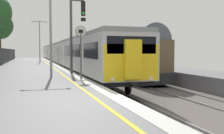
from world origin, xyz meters
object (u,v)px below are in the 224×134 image
(commuter_train_at_platform, at_px, (61,53))
(platform_lamp_mid, at_px, (51,21))
(signal_gantry, at_px, (75,27))
(speed_limit_sign, at_px, (81,46))
(background_tree_right, at_px, (0,27))
(freight_train_adjacent_track, at_px, (81,52))
(platform_lamp_far, at_px, (40,38))

(commuter_train_at_platform, relative_size, platform_lamp_mid, 10.47)
(platform_lamp_mid, bearing_deg, commuter_train_at_platform, 82.40)
(signal_gantry, relative_size, speed_limit_sign, 1.76)
(signal_gantry, bearing_deg, platform_lamp_mid, -128.47)
(speed_limit_sign, height_order, background_tree_right, background_tree_right)
(platform_lamp_mid, bearing_deg, signal_gantry, 51.53)
(freight_train_adjacent_track, xyz_separation_m, background_tree_right, (-12.72, -3.11, 3.73))
(commuter_train_at_platform, distance_m, background_tree_right, 9.78)
(background_tree_right, bearing_deg, signal_gantry, -73.50)
(freight_train_adjacent_track, distance_m, platform_lamp_mid, 30.75)
(platform_lamp_mid, bearing_deg, speed_limit_sign, -53.03)
(commuter_train_at_platform, bearing_deg, speed_limit_sign, -93.99)
(background_tree_right, bearing_deg, platform_lamp_far, -51.22)
(platform_lamp_mid, height_order, background_tree_right, background_tree_right)
(signal_gantry, distance_m, background_tree_right, 25.55)
(freight_train_adjacent_track, height_order, platform_lamp_far, platform_lamp_far)
(speed_limit_sign, bearing_deg, freight_train_adjacent_track, 79.55)
(commuter_train_at_platform, relative_size, freight_train_adjacent_track, 1.00)
(freight_train_adjacent_track, distance_m, signal_gantry, 28.14)
(background_tree_right, bearing_deg, speed_limit_sign, -76.50)
(commuter_train_at_platform, relative_size, speed_limit_sign, 20.42)
(platform_lamp_mid, xyz_separation_m, platform_lamp_far, (-0.00, 19.94, -0.08))
(commuter_train_at_platform, xyz_separation_m, platform_lamp_far, (-3.28, -4.65, 1.98))
(platform_lamp_far, height_order, background_tree_right, background_tree_right)
(signal_gantry, distance_m, speed_limit_sign, 4.40)
(commuter_train_at_platform, distance_m, platform_lamp_mid, 24.89)
(speed_limit_sign, distance_m, platform_lamp_far, 21.94)
(commuter_train_at_platform, xyz_separation_m, platform_lamp_mid, (-3.28, -24.58, 2.06))
(freight_train_adjacent_track, height_order, platform_lamp_mid, platform_lamp_mid)
(platform_lamp_mid, distance_m, platform_lamp_far, 19.94)
(freight_train_adjacent_track, relative_size, platform_lamp_far, 10.80)
(freight_train_adjacent_track, xyz_separation_m, platform_lamp_mid, (-7.29, -29.81, 1.89))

